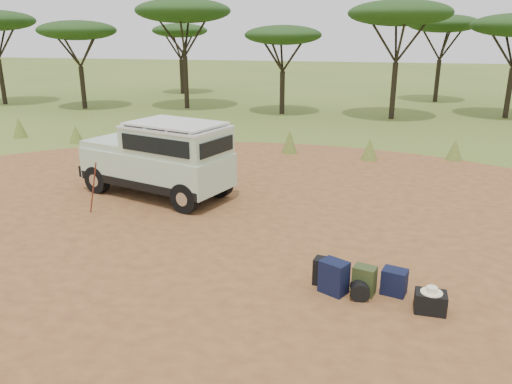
% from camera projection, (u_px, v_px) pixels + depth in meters
% --- Properties ---
extents(ground, '(140.00, 140.00, 0.00)m').
position_uv_depth(ground, '(223.00, 243.00, 10.99)').
color(ground, '#4E6A25').
rests_on(ground, ground).
extents(dirt_clearing, '(23.00, 23.00, 0.01)m').
position_uv_depth(dirt_clearing, '(223.00, 243.00, 10.99)').
color(dirt_clearing, '#925F30').
rests_on(dirt_clearing, ground).
extents(grass_fringe, '(36.60, 1.60, 0.90)m').
position_uv_depth(grass_fringe, '(292.00, 143.00, 18.88)').
color(grass_fringe, '#4E6A25').
rests_on(grass_fringe, ground).
extents(acacia_treeline, '(46.70, 13.20, 6.26)m').
position_uv_depth(acacia_treeline, '(337.00, 23.00, 27.69)').
color(acacia_treeline, black).
rests_on(acacia_treeline, ground).
extents(safari_vehicle, '(4.70, 3.01, 2.15)m').
position_uv_depth(safari_vehicle, '(160.00, 160.00, 13.87)').
color(safari_vehicle, '#B2CEAF').
rests_on(safari_vehicle, ground).
extents(walking_staff, '(0.46, 0.24, 1.41)m').
position_uv_depth(walking_staff, '(93.00, 188.00, 12.51)').
color(walking_staff, maroon).
rests_on(walking_staff, ground).
extents(backpack_black, '(0.41, 0.33, 0.51)m').
position_uv_depth(backpack_black, '(324.00, 272.00, 9.14)').
color(backpack_black, black).
rests_on(backpack_black, ground).
extents(backpack_navy, '(0.57, 0.51, 0.61)m').
position_uv_depth(backpack_navy, '(334.00, 277.00, 8.83)').
color(backpack_navy, black).
rests_on(backpack_navy, ground).
extents(backpack_olive, '(0.44, 0.37, 0.53)m').
position_uv_depth(backpack_olive, '(364.00, 280.00, 8.79)').
color(backpack_olive, '#37451F').
rests_on(backpack_olive, ground).
extents(duffel_navy, '(0.49, 0.41, 0.47)m').
position_uv_depth(duffel_navy, '(394.00, 282.00, 8.80)').
color(duffel_navy, black).
rests_on(duffel_navy, ground).
extents(hard_case, '(0.52, 0.38, 0.36)m').
position_uv_depth(hard_case, '(430.00, 302.00, 8.25)').
color(hard_case, black).
rests_on(hard_case, ground).
extents(stuff_sack, '(0.36, 0.36, 0.33)m').
position_uv_depth(stuff_sack, '(360.00, 290.00, 8.68)').
color(stuff_sack, black).
rests_on(stuff_sack, ground).
extents(safari_hat, '(0.36, 0.36, 0.10)m').
position_uv_depth(safari_hat, '(432.00, 291.00, 8.19)').
color(safari_hat, '#F5E9B8').
rests_on(safari_hat, hard_case).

